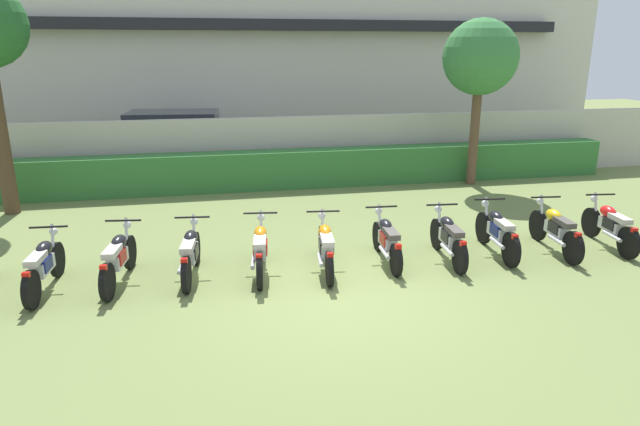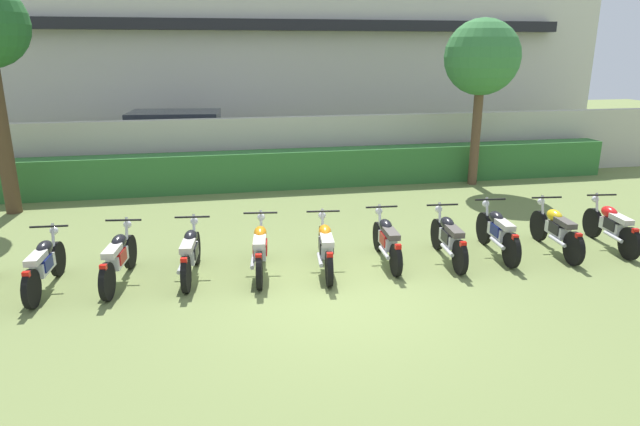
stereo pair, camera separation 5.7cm
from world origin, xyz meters
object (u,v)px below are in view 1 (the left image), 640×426
(motorcycle_in_row_5, at_px, (325,246))
(parked_car, at_px, (180,142))
(motorcycle_in_row_9, at_px, (555,229))
(motorcycle_in_row_10, at_px, (610,225))
(motorcycle_in_row_2, at_px, (118,258))
(motorcycle_in_row_8, at_px, (497,231))
(motorcycle_in_row_6, at_px, (387,239))
(motorcycle_in_row_1, at_px, (43,265))
(motorcycle_in_row_3, at_px, (191,253))
(tree_far_side, at_px, (480,59))
(motorcycle_in_row_4, at_px, (260,249))
(motorcycle_in_row_7, at_px, (448,237))

(motorcycle_in_row_5, bearing_deg, parked_car, 24.01)
(motorcycle_in_row_5, relative_size, motorcycle_in_row_9, 0.99)
(motorcycle_in_row_9, height_order, motorcycle_in_row_10, motorcycle_in_row_9)
(motorcycle_in_row_2, height_order, motorcycle_in_row_8, motorcycle_in_row_8)
(motorcycle_in_row_6, bearing_deg, parked_car, 27.66)
(motorcycle_in_row_1, bearing_deg, motorcycle_in_row_5, -87.04)
(motorcycle_in_row_2, height_order, motorcycle_in_row_5, motorcycle_in_row_2)
(motorcycle_in_row_3, height_order, motorcycle_in_row_8, motorcycle_in_row_8)
(parked_car, bearing_deg, tree_far_side, -16.31)
(motorcycle_in_row_6, bearing_deg, motorcycle_in_row_4, 94.96)
(motorcycle_in_row_1, distance_m, motorcycle_in_row_9, 9.07)
(motorcycle_in_row_8, relative_size, motorcycle_in_row_10, 1.02)
(motorcycle_in_row_7, xyz_separation_m, motorcycle_in_row_9, (2.20, 0.03, 0.00))
(motorcycle_in_row_2, relative_size, motorcycle_in_row_10, 1.02)
(tree_far_side, relative_size, motorcycle_in_row_10, 2.44)
(tree_far_side, bearing_deg, motorcycle_in_row_2, -149.16)
(motorcycle_in_row_2, relative_size, motorcycle_in_row_7, 1.03)
(motorcycle_in_row_5, bearing_deg, motorcycle_in_row_10, -82.93)
(motorcycle_in_row_9, bearing_deg, motorcycle_in_row_4, 95.51)
(motorcycle_in_row_2, relative_size, motorcycle_in_row_6, 1.04)
(parked_car, relative_size, motorcycle_in_row_9, 2.39)
(tree_far_side, bearing_deg, motorcycle_in_row_7, -120.14)
(motorcycle_in_row_5, xyz_separation_m, motorcycle_in_row_6, (1.17, 0.14, -0.01))
(motorcycle_in_row_2, distance_m, motorcycle_in_row_9, 7.95)
(tree_far_side, height_order, motorcycle_in_row_10, tree_far_side)
(tree_far_side, relative_size, motorcycle_in_row_5, 2.36)
(parked_car, height_order, motorcycle_in_row_7, parked_car)
(motorcycle_in_row_9, distance_m, motorcycle_in_row_10, 1.19)
(parked_car, distance_m, motorcycle_in_row_7, 10.19)
(motorcycle_in_row_2, relative_size, motorcycle_in_row_3, 1.05)
(motorcycle_in_row_6, height_order, motorcycle_in_row_10, motorcycle_in_row_10)
(parked_car, distance_m, motorcycle_in_row_8, 10.65)
(motorcycle_in_row_1, relative_size, motorcycle_in_row_9, 0.95)
(motorcycle_in_row_4, distance_m, motorcycle_in_row_8, 4.45)
(motorcycle_in_row_3, bearing_deg, motorcycle_in_row_10, -84.38)
(parked_car, xyz_separation_m, motorcycle_in_row_3, (0.45, -8.70, -0.49))
(parked_car, relative_size, motorcycle_in_row_1, 2.53)
(motorcycle_in_row_3, xyz_separation_m, motorcycle_in_row_10, (7.98, -0.12, 0.00))
(motorcycle_in_row_5, distance_m, motorcycle_in_row_10, 5.68)
(parked_car, relative_size, tree_far_side, 1.03)
(motorcycle_in_row_1, distance_m, motorcycle_in_row_10, 10.26)
(motorcycle_in_row_6, distance_m, motorcycle_in_row_10, 4.52)
(parked_car, distance_m, motorcycle_in_row_6, 9.55)
(motorcycle_in_row_8, bearing_deg, motorcycle_in_row_1, 96.13)
(tree_far_side, distance_m, motorcycle_in_row_10, 6.24)
(motorcycle_in_row_1, xyz_separation_m, motorcycle_in_row_4, (3.46, 0.03, 0.01))
(motorcycle_in_row_1, bearing_deg, motorcycle_in_row_4, -85.86)
(tree_far_side, distance_m, motorcycle_in_row_8, 6.53)
(motorcycle_in_row_9, bearing_deg, motorcycle_in_row_2, 95.26)
(motorcycle_in_row_2, xyz_separation_m, motorcycle_in_row_4, (2.34, -0.06, 0.01))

